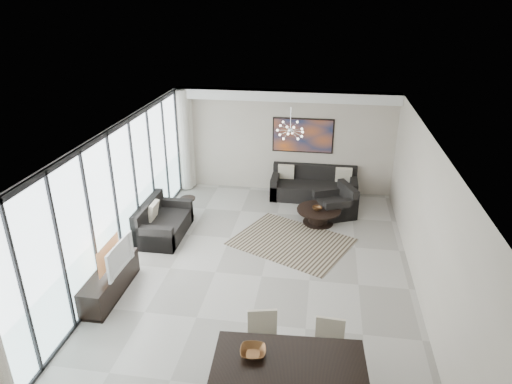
% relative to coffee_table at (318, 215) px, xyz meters
% --- Properties ---
extents(room_shell, '(6.00, 9.00, 2.90)m').
position_rel_coffee_table_xyz_m(room_shell, '(-0.60, -2.52, 1.24)').
color(room_shell, '#A8A39B').
rests_on(room_shell, ground).
extents(window_wall, '(0.37, 8.95, 2.90)m').
position_rel_coffee_table_xyz_m(window_wall, '(-3.91, -2.52, 1.25)').
color(window_wall, silver).
rests_on(window_wall, floor).
extents(soffit, '(5.98, 0.40, 0.26)m').
position_rel_coffee_table_xyz_m(soffit, '(-1.06, 1.78, 2.56)').
color(soffit, white).
rests_on(soffit, room_shell).
extents(painting, '(1.68, 0.04, 0.98)m').
position_rel_coffee_table_xyz_m(painting, '(-0.56, 1.95, 1.44)').
color(painting, '#CB581C').
rests_on(painting, room_shell).
extents(chandelier, '(0.66, 0.66, 0.71)m').
position_rel_coffee_table_xyz_m(chandelier, '(-0.76, -0.02, 2.14)').
color(chandelier, silver).
rests_on(chandelier, room_shell).
extents(rug, '(3.05, 2.77, 0.01)m').
position_rel_coffee_table_xyz_m(rug, '(-0.57, -1.04, -0.21)').
color(rug, black).
rests_on(rug, floor).
extents(coffee_table, '(1.08, 1.08, 0.38)m').
position_rel_coffee_table_xyz_m(coffee_table, '(0.00, 0.00, 0.00)').
color(coffee_table, black).
rests_on(coffee_table, floor).
extents(bowl_coffee, '(0.24, 0.24, 0.08)m').
position_rel_coffee_table_xyz_m(bowl_coffee, '(-0.04, -0.03, 0.20)').
color(bowl_coffee, brown).
rests_on(bowl_coffee, coffee_table).
extents(sofa_main, '(2.34, 0.96, 0.85)m').
position_rel_coffee_table_xyz_m(sofa_main, '(-0.18, 1.56, 0.07)').
color(sofa_main, black).
rests_on(sofa_main, floor).
extents(loveseat, '(0.93, 1.65, 0.82)m').
position_rel_coffee_table_xyz_m(loveseat, '(-3.61, -1.17, 0.07)').
color(loveseat, black).
rests_on(loveseat, floor).
extents(armchair, '(1.18, 1.21, 0.78)m').
position_rel_coffee_table_xyz_m(armchair, '(0.42, 0.55, 0.05)').
color(armchair, black).
rests_on(armchair, floor).
extents(side_table, '(0.39, 0.39, 0.53)m').
position_rel_coffee_table_xyz_m(side_table, '(-3.28, -0.16, 0.14)').
color(side_table, black).
rests_on(side_table, floor).
extents(tv_console, '(0.48, 1.70, 0.53)m').
position_rel_coffee_table_xyz_m(tv_console, '(-3.82, -3.52, 0.05)').
color(tv_console, black).
rests_on(tv_console, floor).
extents(television, '(0.16, 0.98, 0.56)m').
position_rel_coffee_table_xyz_m(television, '(-3.66, -3.46, 0.60)').
color(television, gray).
rests_on(television, tv_console).
extents(dining_table, '(2.06, 1.12, 0.84)m').
position_rel_coffee_table_xyz_m(dining_table, '(-0.26, -5.62, 0.54)').
color(dining_table, black).
rests_on(dining_table, floor).
extents(dining_chair_nw, '(0.53, 0.53, 0.96)m').
position_rel_coffee_table_xyz_m(dining_chair_nw, '(-0.71, -4.88, 0.34)').
color(dining_chair_nw, beige).
rests_on(dining_chair_nw, floor).
extents(dining_chair_ne, '(0.45, 0.45, 0.93)m').
position_rel_coffee_table_xyz_m(dining_chair_ne, '(0.27, -4.87, 0.32)').
color(dining_chair_ne, beige).
rests_on(dining_chair_ne, floor).
extents(bowl_dining, '(0.38, 0.38, 0.09)m').
position_rel_coffee_table_xyz_m(bowl_dining, '(-0.75, -5.56, 0.66)').
color(bowl_dining, brown).
rests_on(bowl_dining, dining_table).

